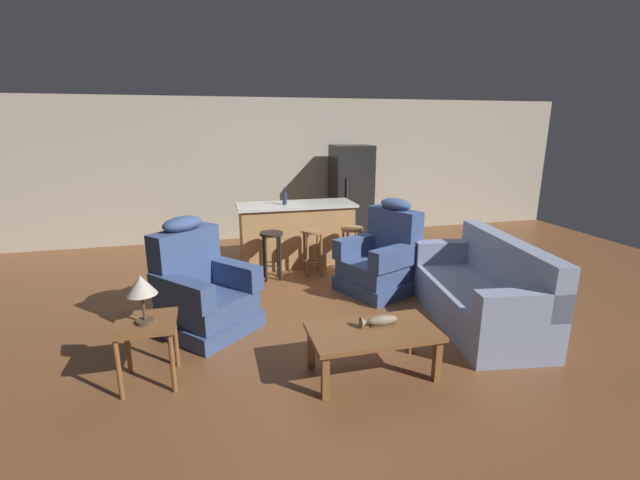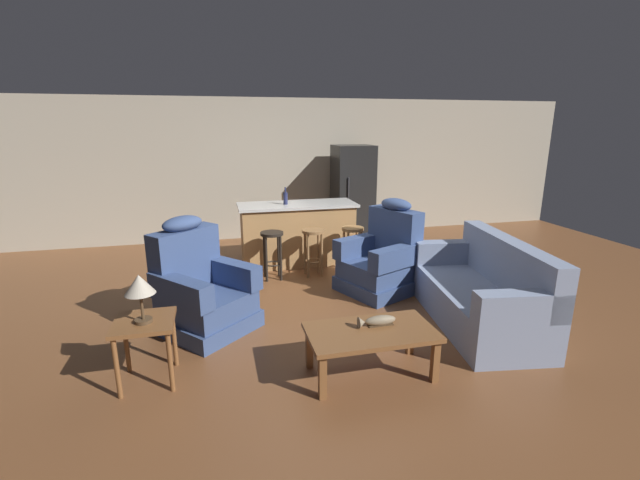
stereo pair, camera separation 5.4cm
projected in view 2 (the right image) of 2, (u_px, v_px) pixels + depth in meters
The scene contains 15 objects.
ground_plane at pixel (318, 294), 5.53m from camera, with size 12.00×12.00×0.00m.
back_wall at pixel (279, 169), 8.12m from camera, with size 12.00×0.05×2.60m.
coffee_table at pixel (371, 336), 3.67m from camera, with size 1.10×0.60×0.42m.
fish_figurine at pixel (377, 321), 3.72m from camera, with size 0.34×0.10×0.10m.
couch at pixel (482, 294), 4.65m from camera, with size 1.12×2.00×0.94m.
recliner_near_lamp at pixel (201, 291), 4.51m from camera, with size 1.19×1.19×1.20m.
recliner_near_island at pixel (382, 259), 5.57m from camera, with size 1.11×1.11×1.20m.
end_table at pixel (145, 331), 3.54m from camera, with size 0.48×0.48×0.56m.
table_lamp at pixel (140, 287), 3.40m from camera, with size 0.24×0.24×0.41m.
kitchen_island at pixel (297, 233), 6.67m from camera, with size 1.80×0.70×0.95m.
bar_stool_left at pixel (272, 247), 5.97m from camera, with size 0.32×0.32×0.68m.
bar_stool_middle at pixel (313, 244), 6.10m from camera, with size 0.32×0.32×0.68m.
bar_stool_right at pixel (352, 241), 6.24m from camera, with size 0.32×0.32×0.68m.
refrigerator at pixel (353, 193), 7.98m from camera, with size 0.70×0.69×1.76m.
bottle_tall_green at pixel (286, 198), 6.45m from camera, with size 0.07×0.07×0.26m.
Camera 2 is at (-1.21, -5.01, 2.11)m, focal length 24.00 mm.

